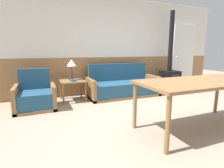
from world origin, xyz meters
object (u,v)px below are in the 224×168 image
at_px(armchair, 35,97).
at_px(table_lamp, 72,64).
at_px(couch, 123,87).
at_px(dining_table, 201,85).
at_px(wood_stove, 170,72).
at_px(side_table, 73,83).

distance_m(armchair, table_lamp, 1.17).
bearing_deg(couch, table_lamp, 173.57).
xyz_separation_m(couch, table_lamp, (-1.34, 0.15, 0.66)).
xyz_separation_m(armchair, dining_table, (2.41, -2.03, 0.46)).
bearing_deg(armchair, couch, -2.88).
bearing_deg(armchair, wood_stove, -4.80).
bearing_deg(dining_table, armchair, 139.87).
height_order(couch, wood_stove, wood_stove).
distance_m(side_table, dining_table, 2.83).
xyz_separation_m(couch, dining_table, (0.21, -2.30, 0.45)).
bearing_deg(table_lamp, armchair, -153.62).
relative_size(armchair, side_table, 1.44).
relative_size(table_lamp, wood_stove, 0.21).
height_order(couch, table_lamp, table_lamp).
bearing_deg(side_table, table_lamp, 82.91).
height_order(table_lamp, wood_stove, wood_stove).
xyz_separation_m(side_table, table_lamp, (0.01, 0.10, 0.48)).
relative_size(couch, armchair, 2.29).
bearing_deg(wood_stove, dining_table, -121.08).
xyz_separation_m(dining_table, wood_stove, (1.43, 2.38, -0.13)).
bearing_deg(table_lamp, wood_stove, -1.44).
relative_size(armchair, wood_stove, 0.35).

